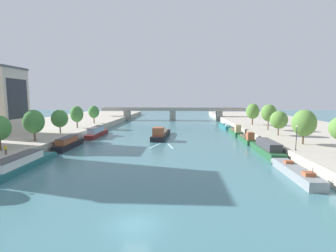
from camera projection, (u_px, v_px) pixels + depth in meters
The scene contains 24 objects.
ground_plane at pixel (135, 225), 20.98m from camera, with size 400.00×400.00×0.00m, color #42757F.
quay_left at pixel (43, 129), 77.53m from camera, with size 36.00×170.00×2.02m, color #B7AD9E.
quay_right at pixel (301, 131), 73.30m from camera, with size 36.00×170.00×2.02m, color #B7AD9E.
barge_midriver at pixel (161, 134), 66.71m from camera, with size 4.47×17.47×3.43m.
wake_behind_barge at pixel (163, 146), 55.09m from camera, with size 5.59×6.05×0.03m.
moored_boat_left_upstream at pixel (21, 163), 37.02m from camera, with size 3.34×16.20×2.32m.
moored_boat_left_end at pixel (69, 143), 52.81m from camera, with size 2.47×11.86×2.56m.
moored_boat_left_near at pixel (97, 132), 68.75m from camera, with size 2.79×14.46×2.85m.
moored_boat_right_downstream at pixel (296, 172), 33.67m from camera, with size 2.50×12.57×2.38m.
moored_boat_right_upstream at pixel (267, 148), 46.91m from camera, with size 2.87×13.81×2.79m.
moored_boat_right_end at pixel (247, 139), 59.93m from camera, with size 2.19×11.08×2.95m.
moored_boat_right_midway at pixel (235, 131), 72.30m from camera, with size 2.20×12.20×3.37m.
moored_boat_right_lone at pixel (225, 126), 87.81m from camera, with size 2.92×13.30×2.31m.
tree_left_past_mid at pixel (34, 122), 50.06m from camera, with size 4.16×4.16×6.49m.
tree_left_distant at pixel (60, 119), 60.77m from camera, with size 4.06×4.06×5.99m.
tree_left_nearest at pixel (77, 114), 71.94m from camera, with size 3.77×3.77×6.55m.
tree_left_end_of_row at pixel (94, 112), 84.67m from camera, with size 3.74×3.74×6.22m.
tree_right_past_mid at pixel (304, 123), 46.30m from camera, with size 4.36×4.36×6.69m.
tree_right_distant at pixel (279, 120), 57.32m from camera, with size 3.99×3.99×5.86m.
tree_right_third at pixel (269, 113), 66.77m from camera, with size 4.13×4.13×7.16m.
tree_right_midway at pixel (253, 111), 80.14m from camera, with size 4.24×4.24×7.03m.
lamppost_right_bank at pixel (296, 137), 40.99m from camera, with size 0.28×0.28×4.27m.
bridge_far at pixel (173, 112), 117.21m from camera, with size 68.81×4.40×6.23m.
person_on_quay at pixel (6, 149), 38.05m from camera, with size 0.33×0.49×1.62m.
Camera 1 is at (3.90, -19.66, 10.98)m, focal length 25.77 mm.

